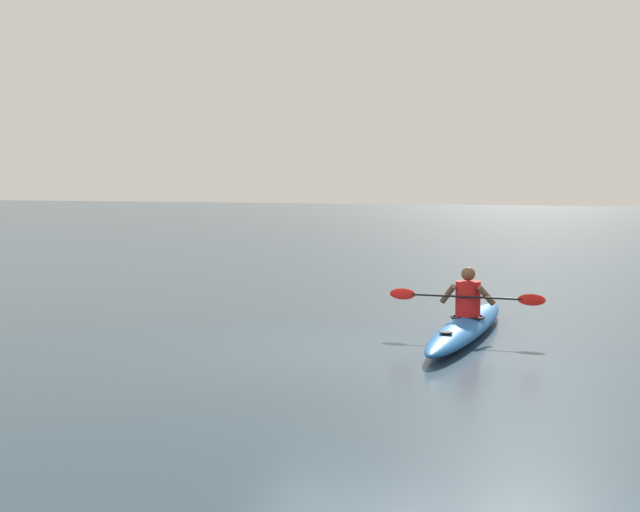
# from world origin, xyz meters

# --- Properties ---
(ground_plane) EXTENTS (160.00, 160.00, 0.00)m
(ground_plane) POSITION_xyz_m (0.00, 0.00, 0.00)
(ground_plane) COLOR #283D4C
(kayak) EXTENTS (0.73, 4.87, 0.31)m
(kayak) POSITION_xyz_m (-1.33, -1.79, 0.16)
(kayak) COLOR #1959A5
(kayak) RESTS_ON ground
(kayaker) EXTENTS (2.32, 0.45, 0.74)m
(kayaker) POSITION_xyz_m (-1.33, -1.84, 0.62)
(kayaker) COLOR red
(kayaker) RESTS_ON kayak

